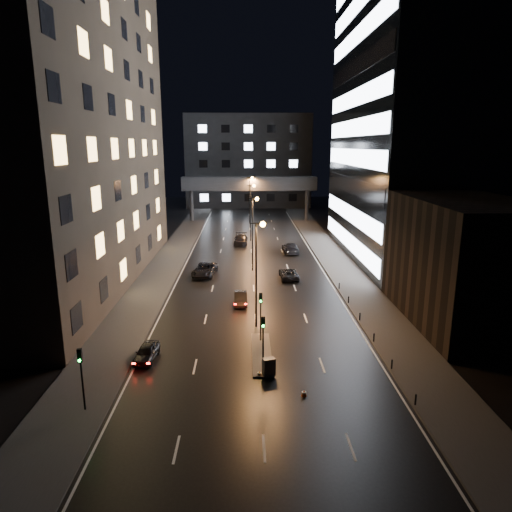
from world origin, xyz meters
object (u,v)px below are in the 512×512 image
Objects in this scene: car_away_a at (147,352)px; car_away_d at (241,240)px; car_toward_b at (290,248)px; car_toward_a at (289,274)px; car_away_b at (241,298)px; utility_cabinet at (269,367)px; car_away_c at (205,270)px.

car_away_a is 44.57m from car_away_d.
car_away_a is 0.66× the size of car_toward_b.
car_away_a is 0.77× the size of car_toward_a.
car_away_d is (-0.19, 30.86, 0.17)m from car_away_b.
car_away_d reaches higher than car_away_a.
utility_cabinet is at bearing -12.39° from car_away_a.
car_away_b is at bearing -59.47° from car_away_c.
car_away_b is 25.29m from car_toward_b.
car_toward_b reaches higher than car_away_d.
car_toward_a is at bearing 62.92° from utility_cabinet.
car_away_c is 1.02× the size of car_away_d.
car_away_c reaches higher than car_toward_a.
utility_cabinet is (7.08, -27.37, 0.01)m from car_away_c.
car_away_a is 0.66× the size of car_away_d.
car_toward_b is (1.62, 14.57, 0.15)m from car_toward_a.
car_toward_b reaches higher than utility_cabinet.
car_away_d is at bearing -75.43° from car_toward_a.
utility_cabinet is at bearing 80.06° from car_toward_b.
car_toward_b reaches higher than car_away_b.
car_toward_b is at bearing -38.80° from car_away_d.
car_toward_a is at bearing -71.79° from car_away_d.
car_away_a is 10.16m from utility_cabinet.
car_toward_b is at bearing 52.69° from car_away_c.
car_toward_a is at bearing 55.59° from car_away_b.
car_away_c is at bearing 43.35° from car_toward_b.
car_toward_b is 4.29× the size of utility_cabinet.
car_away_d is 47.05m from utility_cabinet.
utility_cabinet reaches higher than car_toward_a.
car_away_c is 20.15m from car_away_d.
car_away_a is at bearing -97.73° from car_away_d.
car_toward_a reaches higher than car_away_b.
car_toward_a is (6.34, -21.36, -0.14)m from car_away_d.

